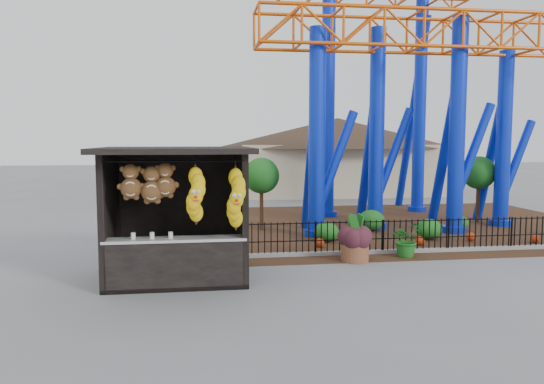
{
  "coord_description": "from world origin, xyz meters",
  "views": [
    {
      "loc": [
        -2.51,
        -11.49,
        3.3
      ],
      "look_at": [
        -0.66,
        1.5,
        2.0
      ],
      "focal_mm": 35.0,
      "sensor_mm": 36.0,
      "label": 1
    }
  ],
  "objects": [
    {
      "name": "ground",
      "position": [
        0.0,
        0.0,
        0.0
      ],
      "size": [
        120.0,
        120.0,
        0.0
      ],
      "primitive_type": "plane",
      "color": "slate",
      "rests_on": "ground"
    },
    {
      "name": "planter_foliage",
      "position": [
        1.71,
        2.22,
        0.88
      ],
      "size": [
        0.7,
        0.7,
        0.64
      ],
      "primitive_type": "ellipsoid",
      "color": "#38161F",
      "rests_on": "terracotta_planter"
    },
    {
      "name": "picket_fence",
      "position": [
        4.9,
        3.0,
        0.5
      ],
      "size": [
        12.2,
        0.06,
        1.0
      ],
      "primitive_type": null,
      "color": "black",
      "rests_on": "ground"
    },
    {
      "name": "pavilion",
      "position": [
        6.0,
        20.0,
        3.07
      ],
      "size": [
        15.0,
        15.0,
        4.8
      ],
      "color": "#BFAD8C",
      "rests_on": "ground"
    },
    {
      "name": "terracotta_planter",
      "position": [
        1.71,
        2.22,
        0.28
      ],
      "size": [
        0.89,
        0.89,
        0.56
      ],
      "primitive_type": "cylinder",
      "rotation": [
        0.0,
        0.0,
        0.19
      ],
      "color": "brown",
      "rests_on": "ground"
    },
    {
      "name": "potted_plant",
      "position": [
        3.31,
        2.52,
        0.5
      ],
      "size": [
        1.09,
        1.01,
        1.01
      ],
      "primitive_type": "imported",
      "rotation": [
        0.0,
        0.0,
        0.28
      ],
      "color": "#235C1B",
      "rests_on": "ground"
    },
    {
      "name": "landscaping",
      "position": [
        4.53,
        5.66,
        0.34
      ],
      "size": [
        9.05,
        3.53,
        0.76
      ],
      "color": "#195619",
      "rests_on": "mulch_bed"
    },
    {
      "name": "curb",
      "position": [
        4.0,
        3.0,
        0.06
      ],
      "size": [
        18.0,
        0.18,
        0.12
      ],
      "primitive_type": "cube",
      "color": "gray",
      "rests_on": "ground"
    },
    {
      "name": "mulch_bed",
      "position": [
        4.0,
        8.0,
        0.01
      ],
      "size": [
        18.0,
        12.0,
        0.02
      ],
      "primitive_type": "cube",
      "color": "#331E11",
      "rests_on": "ground"
    },
    {
      "name": "roller_coaster",
      "position": [
        5.12,
        8.23,
        6.44
      ],
      "size": [
        11.0,
        6.37,
        10.82
      ],
      "color": "#0B27C6",
      "rests_on": "ground"
    },
    {
      "name": "prize_booth",
      "position": [
        -2.99,
        0.9,
        1.54
      ],
      "size": [
        3.5,
        3.4,
        3.12
      ],
      "color": "black",
      "rests_on": "ground"
    }
  ]
}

